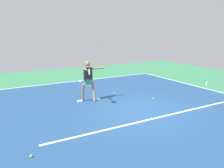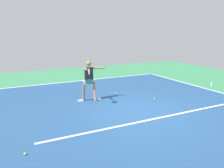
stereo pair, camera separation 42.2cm
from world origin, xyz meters
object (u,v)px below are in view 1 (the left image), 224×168
(tennis_ball_near_player, at_px, (31,156))
(water_bottle, at_px, (207,83))
(tennis_ball_by_baseline, at_px, (153,98))
(tennis_player, at_px, (88,79))
(tennis_ball_centre_court, at_px, (115,93))
(tennis_ball_by_sideline, at_px, (90,86))

(tennis_ball_near_player, bearing_deg, water_bottle, -163.71)
(tennis_ball_by_baseline, bearing_deg, tennis_player, -23.14)
(tennis_ball_centre_court, distance_m, tennis_ball_by_baseline, 1.92)
(tennis_ball_centre_court, xyz_separation_m, tennis_ball_by_baseline, (-1.04, 1.61, 0.00))
(tennis_ball_near_player, relative_size, water_bottle, 0.30)
(tennis_ball_by_sideline, relative_size, tennis_ball_centre_court, 1.00)
(tennis_ball_centre_court, relative_size, tennis_ball_near_player, 1.00)
(tennis_ball_by_baseline, height_order, water_bottle, water_bottle)
(tennis_ball_by_sideline, xyz_separation_m, tennis_ball_near_player, (4.12, 5.82, 0.00))
(tennis_ball_by_sideline, height_order, tennis_ball_near_player, same)
(tennis_ball_near_player, height_order, water_bottle, water_bottle)
(tennis_ball_by_baseline, bearing_deg, tennis_ball_by_sideline, -67.00)
(tennis_player, height_order, tennis_ball_centre_court, tennis_player)
(tennis_player, height_order, water_bottle, tennis_player)
(tennis_ball_centre_court, relative_size, tennis_ball_by_baseline, 1.00)
(tennis_ball_by_baseline, xyz_separation_m, water_bottle, (-4.28, -0.59, 0.08))
(tennis_player, xyz_separation_m, water_bottle, (-6.88, 0.53, -0.88))
(tennis_player, bearing_deg, water_bottle, -175.08)
(tennis_ball_by_sideline, relative_size, tennis_ball_near_player, 1.00)
(water_bottle, bearing_deg, tennis_ball_near_player, 16.29)
(tennis_ball_by_sideline, bearing_deg, tennis_ball_centre_court, 103.39)
(tennis_player, distance_m, tennis_ball_by_sideline, 2.81)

